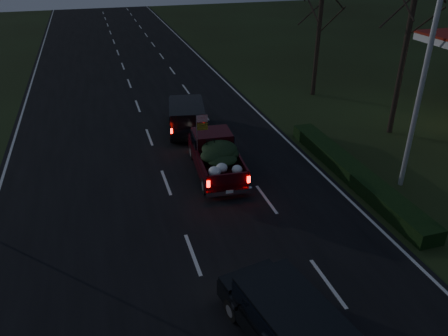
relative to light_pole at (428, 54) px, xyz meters
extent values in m
plane|color=black|center=(-9.50, -2.00, -5.48)|extent=(120.00, 120.00, 0.00)
cube|color=black|center=(-9.50, -2.00, -5.47)|extent=(14.00, 120.00, 0.02)
cube|color=black|center=(-1.70, 1.00, -5.18)|extent=(1.00, 10.00, 0.60)
cylinder|color=silver|center=(0.00, 0.00, -0.98)|extent=(0.20, 0.20, 9.00)
cylinder|color=black|center=(3.00, 5.00, -1.23)|extent=(0.28, 0.28, 8.50)
cylinder|color=black|center=(2.00, 12.00, -1.98)|extent=(0.28, 0.28, 7.00)
cube|color=#36070E|center=(-7.19, 3.33, -4.94)|extent=(2.10, 4.60, 0.49)
cube|color=#36070E|center=(-7.13, 4.14, -4.27)|extent=(1.76, 1.55, 0.81)
cube|color=black|center=(-7.13, 4.14, -4.18)|extent=(1.84, 1.47, 0.49)
cube|color=#36070E|center=(-7.27, 2.17, -4.67)|extent=(1.83, 2.62, 0.05)
ellipsoid|color=black|center=(-7.19, 2.61, -4.27)|extent=(1.55, 1.71, 0.54)
cylinder|color=gray|center=(-8.00, 3.39, -3.64)|extent=(0.03, 0.03, 1.80)
cube|color=red|center=(-7.75, 3.37, -2.90)|extent=(0.47, 0.05, 0.31)
cube|color=gold|center=(-7.75, 3.37, -3.25)|extent=(0.47, 0.05, 0.31)
cube|color=black|center=(-7.38, 8.38, -4.91)|extent=(2.57, 4.64, 0.55)
cube|color=black|center=(-7.42, 8.16, -4.29)|extent=(2.26, 3.45, 0.73)
cube|color=black|center=(-7.42, 8.16, -4.22)|extent=(2.33, 3.38, 0.44)
cube|color=black|center=(-8.03, -6.18, -4.93)|extent=(2.56, 4.53, 0.53)
cube|color=black|center=(-7.99, -6.40, -4.33)|extent=(2.24, 3.37, 0.71)
cube|color=black|center=(-7.99, -6.40, -4.25)|extent=(2.31, 3.30, 0.43)
cube|color=black|center=(-9.22, -5.55, -4.43)|extent=(0.12, 0.21, 0.14)
camera|label=1|loc=(-11.80, -13.21, 3.76)|focal=35.00mm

